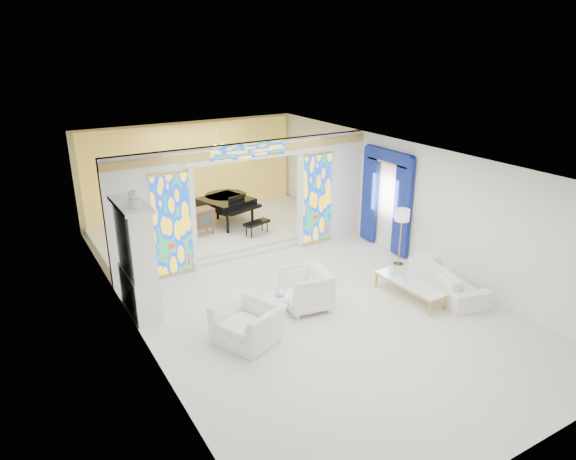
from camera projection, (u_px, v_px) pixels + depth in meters
floor at (289, 286)px, 11.82m from camera, size 12.00×12.00×0.00m
ceiling at (289, 158)px, 10.77m from camera, size 7.00×12.00×0.02m
wall_back at (191, 169)px, 16.13m from camera, size 7.00×0.02×3.00m
wall_front at (531, 365)px, 6.45m from camera, size 7.00×0.02×3.00m
wall_left at (128, 257)px, 9.62m from camera, size 0.02×12.00×3.00m
wall_right at (407, 201)px, 12.96m from camera, size 0.02×12.00×3.00m
partition_wall at (248, 196)px, 12.85m from camera, size 7.00×0.22×3.00m
stained_glass_left at (172, 225)px, 11.92m from camera, size 0.90×0.04×2.40m
stained_glass_right at (317, 199)px, 13.86m from camera, size 0.90×0.04×2.40m
stained_glass_transom at (249, 151)px, 12.36m from camera, size 2.00×0.04×0.34m
alcove_platform at (218, 229)px, 15.09m from camera, size 6.80×3.80×0.18m
gold_curtain_back at (193, 170)px, 16.04m from camera, size 6.70×0.10×2.90m
chandelier at (221, 146)px, 14.25m from camera, size 0.48×0.48×0.30m
blue_drapes at (386, 192)px, 13.45m from camera, size 0.14×1.85×2.65m
china_cabinet at (137, 259)px, 10.36m from camera, size 0.56×1.46×2.72m
armchair_left at (247, 323)px, 9.58m from camera, size 1.36×1.44×0.74m
armchair_right at (306, 289)px, 10.73m from camera, size 1.08×1.06×0.86m
sofa at (448, 278)px, 11.48m from camera, size 1.42×2.33×0.64m
side_table at (280, 306)px, 10.11m from camera, size 0.63×0.63×0.64m
vase at (280, 291)px, 10.00m from camera, size 0.22×0.22×0.20m
coffee_table at (409, 284)px, 11.15m from camera, size 0.61×1.75×0.39m
floor_lamp at (402, 218)px, 12.53m from camera, size 0.45×0.45×1.47m
grand_piano at (227, 201)px, 15.20m from camera, size 1.74×2.65×0.96m
tv_console at (202, 218)px, 14.28m from camera, size 0.71×0.54×0.75m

